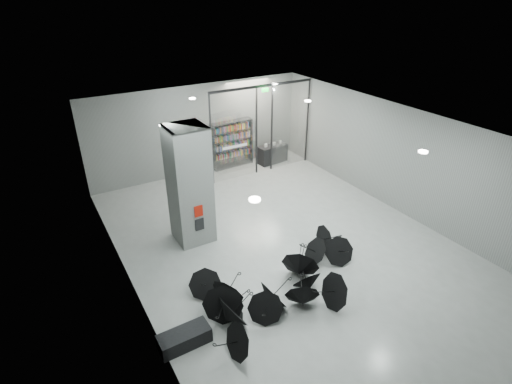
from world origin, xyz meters
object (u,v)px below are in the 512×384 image
bench (184,338)px  shop_counter (272,154)px  umbrella_cluster (279,288)px  bookshelf (232,144)px  column (190,185)px

bench → shop_counter: (7.88, 8.33, 0.24)m
bench → umbrella_cluster: size_ratio=0.23×
bookshelf → shop_counter: bookshelf is taller
shop_counter → umbrella_cluster: bearing=-127.7°
bench → bookshelf: bookshelf is taller
bookshelf → umbrella_cluster: size_ratio=0.41×
column → shop_counter: bearing=35.1°
umbrella_cluster → column: bearing=102.6°
column → umbrella_cluster: 4.41m
shop_counter → umbrella_cluster: (-4.99, -8.10, -0.14)m
bench → umbrella_cluster: (2.89, 0.23, 0.09)m
column → bookshelf: 6.27m
column → bench: (-2.00, -4.20, -1.80)m
umbrella_cluster → bench: bearing=-175.4°
bench → umbrella_cluster: bearing=3.8°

